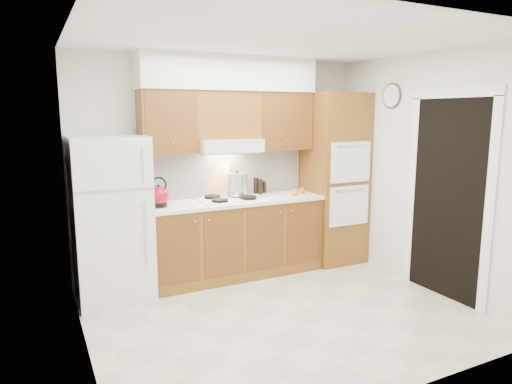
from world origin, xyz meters
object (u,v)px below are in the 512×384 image
kettle (159,196)px  stock_pot (237,184)px  oven_cabinet (334,179)px  fridge (111,219)px

kettle → stock_pot: bearing=4.0°
oven_cabinet → fridge: bearing=-179.3°
oven_cabinet → kettle: bearing=-179.4°
fridge → kettle: size_ratio=7.82×
fridge → oven_cabinet: (2.85, 0.03, 0.24)m
kettle → stock_pot: (1.00, 0.15, 0.04)m
fridge → oven_cabinet: oven_cabinet is taller
kettle → fridge: bearing=176.5°
oven_cabinet → kettle: oven_cabinet is taller
fridge → oven_cabinet: 2.86m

